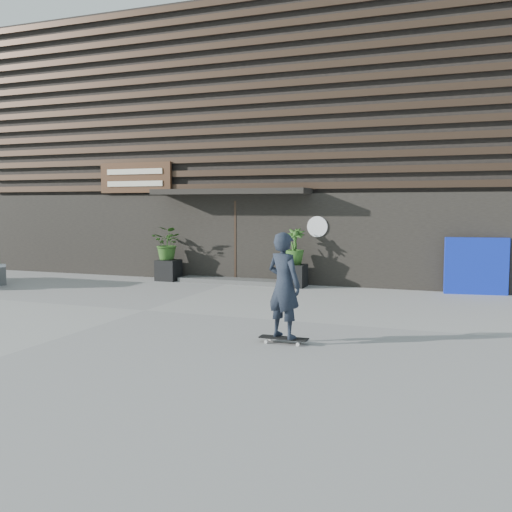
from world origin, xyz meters
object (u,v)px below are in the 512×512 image
at_px(skateboarder, 284,286).
at_px(planter_pot_right, 294,276).
at_px(blue_tarp, 476,266).
at_px(planter_pot_left, 168,270).

bearing_deg(skateboarder, planter_pot_right, 105.16).
bearing_deg(blue_tarp, planter_pot_left, 173.69).
relative_size(planter_pot_left, blue_tarp, 0.40).
xyz_separation_m(planter_pot_right, skateboarder, (1.66, -6.11, 0.62)).
relative_size(planter_pot_left, planter_pot_right, 1.00).
relative_size(planter_pot_left, skateboarder, 0.34).
xyz_separation_m(blue_tarp, skateboarder, (-2.87, -6.41, 0.22)).
bearing_deg(blue_tarp, skateboarder, -122.46).
distance_m(planter_pot_right, skateboarder, 6.36).
bearing_deg(planter_pot_right, blue_tarp, 3.79).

